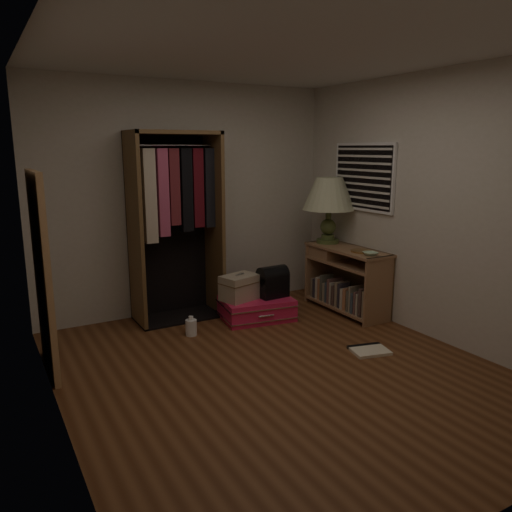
% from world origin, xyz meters
% --- Properties ---
extents(ground, '(4.00, 4.00, 0.00)m').
position_xyz_m(ground, '(0.00, 0.00, 0.00)').
color(ground, '#5B321A').
rests_on(ground, ground).
extents(room_walls, '(3.52, 4.02, 2.60)m').
position_xyz_m(room_walls, '(0.08, 0.04, 1.50)').
color(room_walls, beige).
rests_on(room_walls, ground).
extents(console_bookshelf, '(0.42, 1.12, 0.75)m').
position_xyz_m(console_bookshelf, '(1.54, 1.04, 0.39)').
color(console_bookshelf, '#956948').
rests_on(console_bookshelf, ground).
extents(open_wardrobe, '(0.95, 0.50, 2.05)m').
position_xyz_m(open_wardrobe, '(-0.24, 1.77, 1.21)').
color(open_wardrobe, brown).
rests_on(open_wardrobe, ground).
extents(floor_mirror, '(0.06, 0.80, 1.70)m').
position_xyz_m(floor_mirror, '(-1.70, 1.00, 0.85)').
color(floor_mirror, tan).
rests_on(floor_mirror, ground).
extents(pink_suitcase, '(0.86, 0.68, 0.24)m').
position_xyz_m(pink_suitcase, '(0.49, 1.28, 0.12)').
color(pink_suitcase, '#DF1B4B').
rests_on(pink_suitcase, ground).
extents(train_case, '(0.47, 0.38, 0.29)m').
position_xyz_m(train_case, '(0.31, 1.32, 0.38)').
color(train_case, tan).
rests_on(train_case, pink_suitcase).
extents(black_bag, '(0.33, 0.23, 0.35)m').
position_xyz_m(black_bag, '(0.68, 1.24, 0.42)').
color(black_bag, black).
rests_on(black_bag, pink_suitcase).
extents(table_lamp, '(0.79, 0.79, 0.78)m').
position_xyz_m(table_lamp, '(1.54, 1.38, 1.32)').
color(table_lamp, '#455629').
rests_on(table_lamp, console_bookshelf).
extents(brass_tray, '(0.31, 0.31, 0.01)m').
position_xyz_m(brass_tray, '(1.54, 0.77, 0.76)').
color(brass_tray, '#B38545').
rests_on(brass_tray, console_bookshelf).
extents(ceramic_bowl, '(0.18, 0.18, 0.04)m').
position_xyz_m(ceramic_bowl, '(1.49, 0.57, 0.77)').
color(ceramic_bowl, '#B3D4B0').
rests_on(ceramic_bowl, console_bookshelf).
extents(white_jug, '(0.13, 0.13, 0.20)m').
position_xyz_m(white_jug, '(-0.34, 1.16, 0.09)').
color(white_jug, white).
rests_on(white_jug, ground).
extents(floor_book, '(0.39, 0.34, 0.03)m').
position_xyz_m(floor_book, '(0.95, -0.05, 0.01)').
color(floor_book, '#F2E9CC').
rests_on(floor_book, ground).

